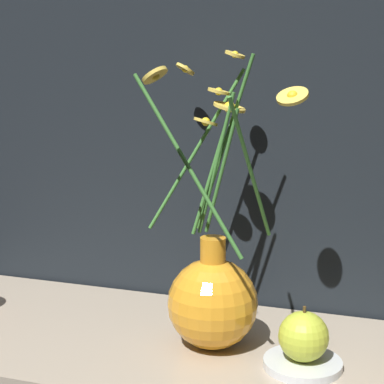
# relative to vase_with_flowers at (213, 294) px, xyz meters

# --- Properties ---
(ground_plane) EXTENTS (6.00, 6.00, 0.00)m
(ground_plane) POSITION_rel_vase_with_flowers_xyz_m (-0.04, -0.00, -0.09)
(ground_plane) COLOR black
(shelf) EXTENTS (0.87, 0.34, 0.01)m
(shelf) POSITION_rel_vase_with_flowers_xyz_m (-0.04, -0.00, -0.08)
(shelf) COLOR tan
(shelf) RESTS_ON ground_plane
(vase_with_flowers) EXTENTS (0.23, 0.29, 0.40)m
(vase_with_flowers) POSITION_rel_vase_with_flowers_xyz_m (0.00, 0.00, 0.00)
(vase_with_flowers) COLOR orange
(vase_with_flowers) RESTS_ON shelf
(saucer_plate) EXTENTS (0.10, 0.10, 0.01)m
(saucer_plate) POSITION_rel_vase_with_flowers_xyz_m (0.13, -0.03, -0.07)
(saucer_plate) COLOR silver
(saucer_plate) RESTS_ON shelf
(orange_fruit) EXTENTS (0.06, 0.06, 0.07)m
(orange_fruit) POSITION_rel_vase_with_flowers_xyz_m (0.13, -0.03, -0.03)
(orange_fruit) COLOR #B7C638
(orange_fruit) RESTS_ON saucer_plate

